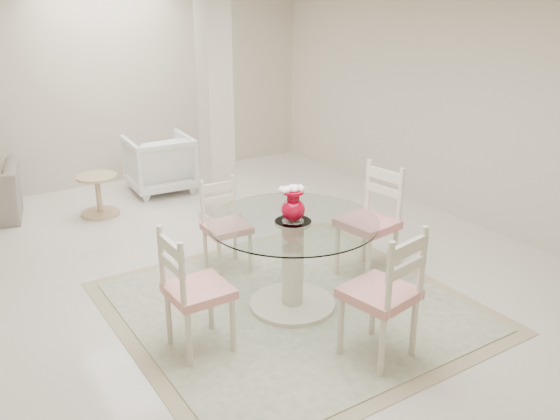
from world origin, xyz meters
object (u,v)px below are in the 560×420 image
dining_table (293,264)px  side_table (99,197)px  red_vase (293,204)px  dining_chair_north (224,219)px  dining_chair_east (373,213)px  armchair_white (160,163)px  dining_chair_south (389,286)px  dining_chair_west (189,283)px  column (216,109)px

dining_table → side_table: size_ratio=2.82×
red_vase → dining_chair_north: (-0.13, 1.00, -0.44)m
dining_chair_east → side_table: dining_chair_east is taller
dining_chair_east → dining_chair_north: size_ratio=1.19×
armchair_white → side_table: (-0.99, -0.47, -0.15)m
dining_chair_north → dining_chair_south: dining_chair_south is taller
armchair_white → side_table: size_ratio=1.68×
dining_chair_north → dining_chair_west: (-0.88, -1.14, 0.06)m
dining_table → dining_chair_west: bearing=-172.4°
dining_chair_east → armchair_white: dining_chair_east is taller
column → side_table: 1.88m
red_vase → dining_chair_south: bearing=-81.7°
red_vase → dining_chair_south: size_ratio=0.26×
dining_chair_east → dining_chair_north: dining_chair_east is taller
red_vase → dining_chair_south: 1.09m
dining_chair_east → side_table: 3.51m
dining_table → dining_chair_south: dining_chair_south is taller
column → armchair_white: size_ratio=3.18×
dining_chair_east → column: bearing=-172.3°
dining_chair_west → dining_chair_south: (1.16, -0.88, 0.04)m
column → dining_chair_north: bearing=-114.9°
dining_table → dining_chair_west: (-1.01, -0.14, 0.17)m
dining_table → armchair_white: bearing=85.9°
dining_table → dining_chair_north: bearing=97.5°
dining_table → red_vase: red_vase is taller
dining_chair_east → armchair_white: size_ratio=1.40×
dining_table → dining_chair_north: (-0.13, 1.01, 0.11)m
dining_chair_south → red_vase: bearing=-92.3°
dining_table → dining_chair_south: 1.05m
dining_chair_east → armchair_white: (-0.76, 3.49, -0.24)m
red_vase → dining_chair_west: red_vase is taller
dining_chair_east → dining_chair_north: (-1.15, 0.86, -0.10)m
dining_chair_north → dining_chair_south: 2.04m
dining_chair_north → dining_chair_west: size_ratio=0.90×
side_table → dining_chair_west: bearing=-94.8°
red_vase → dining_chair_west: size_ratio=0.27×
dining_chair_south → side_table: (-0.88, 4.17, -0.39)m
column → armchair_white: bearing=96.1°
dining_table → dining_chair_east: bearing=8.2°
side_table → dining_chair_south: bearing=-78.1°
side_table → column: bearing=-40.5°
column → dining_chair_south: column is taller
column → red_vase: 2.25m
red_vase → side_table: 3.32m
dining_table → armchair_white: size_ratio=1.67×
red_vase → dining_chair_north: red_vase is taller
dining_table → dining_chair_west: dining_chair_west is taller
armchair_white → side_table: armchair_white is taller
dining_chair_east → dining_chair_west: dining_chair_east is taller
dining_chair_west → armchair_white: (1.27, 3.77, -0.20)m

